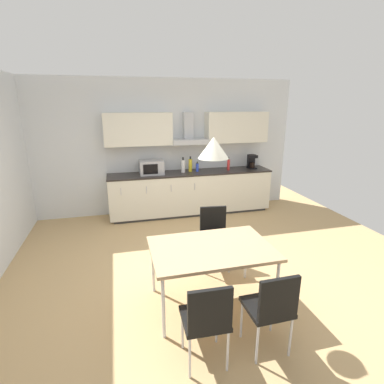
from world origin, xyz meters
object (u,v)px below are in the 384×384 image
dining_table (211,251)px  chair_near_right (272,305)px  bottle_red (228,165)px  bottle_yellow (190,165)px  pendant_lamp (214,148)px  coffee_maker (252,162)px  bottle_blue (197,167)px  bottle_white (183,166)px  microwave (152,167)px  chair_far_right (214,231)px  chair_near_left (207,317)px

dining_table → chair_near_right: size_ratio=1.57×
bottle_red → bottle_yellow: bearing=174.7°
dining_table → pendant_lamp: (-0.00, 0.00, 1.17)m
coffee_maker → bottle_blue: 1.25m
coffee_maker → dining_table: bearing=-121.9°
bottle_blue → bottle_white: bearing=-179.9°
microwave → pendant_lamp: pendant_lamp is taller
bottle_white → chair_far_right: bottle_white is taller
bottle_white → bottle_yellow: (0.17, 0.05, 0.00)m
chair_far_right → bottle_blue: bearing=81.0°
bottle_white → bottle_red: bearing=-1.6°
microwave → dining_table: bearing=-84.5°
chair_near_right → pendant_lamp: size_ratio=2.72×
bottle_blue → bottle_white: 0.31m
bottle_white → bottle_blue: bearing=0.1°
bottle_blue → microwave: bearing=-179.9°
pendant_lamp → bottle_yellow: bearing=80.3°
bottle_yellow → dining_table: 3.16m
bottle_blue → bottle_red: size_ratio=0.75×
bottle_red → chair_near_left: 4.24m
coffee_maker → chair_near_left: (-2.23, -3.92, -0.52)m
chair_near_right → pendant_lamp: 1.61m
bottle_yellow → chair_near_left: bottle_yellow is taller
bottle_red → chair_near_right: bearing=-105.1°
microwave → chair_near_right: 3.97m
bottle_red → chair_far_right: size_ratio=0.32×
bottle_yellow → dining_table: bottle_yellow is taller
chair_near_left → pendant_lamp: size_ratio=2.72×
bottle_blue → chair_near_right: (-0.36, -3.89, -0.46)m
coffee_maker → pendant_lamp: bearing=-121.9°
chair_near_right → coffee_maker: bearing=67.7°
bottle_blue → chair_near_left: (-0.98, -3.89, -0.46)m
microwave → pendant_lamp: bearing=-84.5°
chair_near_left → coffee_maker: bearing=60.4°
coffee_maker → microwave: bearing=-179.3°
bottle_white → dining_table: bottle_white is taller
bottle_red → bottle_yellow: (-0.83, 0.08, 0.02)m
coffee_maker → chair_near_right: bearing=-112.3°
bottle_white → coffee_maker: bearing=0.9°
chair_far_right → pendant_lamp: bearing=-110.6°
coffee_maker → bottle_white: size_ratio=0.95×
bottle_blue → bottle_red: bottle_red is taller
bottle_yellow → chair_far_right: size_ratio=0.37×
bottle_yellow → microwave: bearing=-176.5°
chair_near_right → dining_table: bearing=110.1°
bottle_yellow → chair_near_left: bearing=-102.0°
dining_table → chair_far_right: bearing=69.4°
bottle_blue → pendant_lamp: (-0.67, -3.05, 0.87)m
microwave → bottle_red: (1.65, -0.03, -0.02)m
bottle_yellow → pendant_lamp: size_ratio=1.00×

